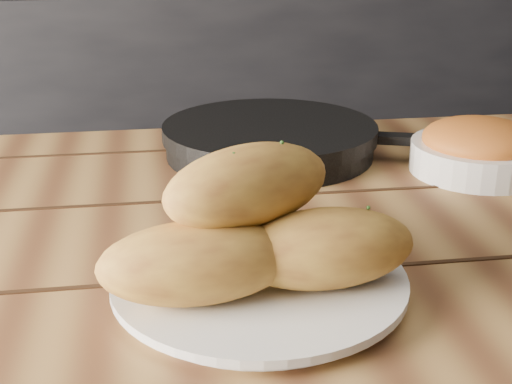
% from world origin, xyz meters
% --- Properties ---
extents(counter, '(2.80, 0.60, 0.90)m').
position_xyz_m(counter, '(0.00, 1.70, 0.45)').
color(counter, black).
rests_on(counter, ground).
extents(table, '(1.47, 0.84, 0.75)m').
position_xyz_m(table, '(-0.32, 0.47, 0.65)').
color(table, olive).
rests_on(table, ground).
extents(plate, '(0.26, 0.26, 0.02)m').
position_xyz_m(plate, '(-0.29, 0.33, 0.76)').
color(plate, silver).
rests_on(plate, table).
extents(bread_rolls, '(0.28, 0.22, 0.12)m').
position_xyz_m(bread_rolls, '(-0.29, 0.33, 0.82)').
color(bread_rolls, gold).
rests_on(bread_rolls, plate).
extents(skillet, '(0.43, 0.30, 0.05)m').
position_xyz_m(skillet, '(-0.21, 0.73, 0.77)').
color(skillet, black).
rests_on(skillet, table).
extents(bowl, '(0.18, 0.18, 0.07)m').
position_xyz_m(bowl, '(0.05, 0.61, 0.78)').
color(bowl, white).
rests_on(bowl, table).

